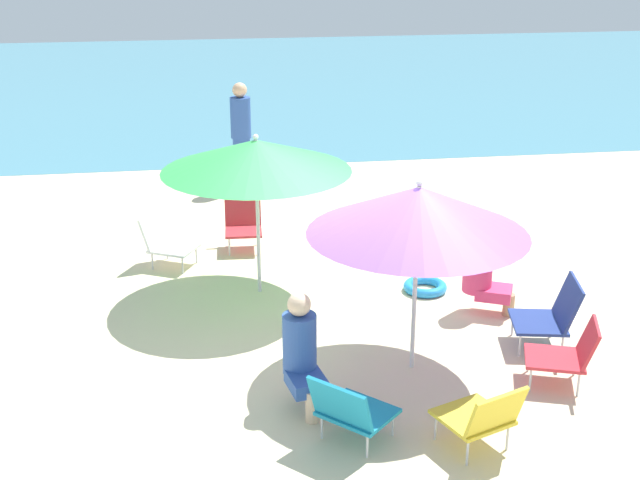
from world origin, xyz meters
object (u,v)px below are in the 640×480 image
at_px(beach_chair_c, 243,223).
at_px(swim_ring, 425,287).
at_px(umbrella_green, 256,156).
at_px(person_a, 241,136).
at_px(person_b, 483,272).
at_px(person_c, 302,350).
at_px(beach_chair_e, 568,353).
at_px(beach_chair_f, 482,416).
at_px(beach_chair_a, 165,241).
at_px(beach_chair_b, 350,409).
at_px(umbrella_purple, 418,210).
at_px(beach_chair_d, 552,313).

bearing_deg(beach_chair_c, swim_ring, 52.05).
relative_size(umbrella_green, person_a, 1.24).
relative_size(umbrella_green, person_b, 2.23).
bearing_deg(person_c, person_a, 170.67).
distance_m(umbrella_green, person_b, 2.64).
bearing_deg(beach_chair_c, beach_chair_e, 37.29).
relative_size(beach_chair_e, person_a, 0.44).
xyz_separation_m(beach_chair_f, person_b, (0.81, 2.41, 0.12)).
height_order(beach_chair_a, person_a, person_a).
relative_size(beach_chair_b, beach_chair_f, 1.07).
relative_size(beach_chair_b, beach_chair_e, 1.09).
xyz_separation_m(umbrella_purple, person_b, (1.00, 1.03, -1.07)).
height_order(person_c, swim_ring, person_c).
distance_m(umbrella_green, person_a, 3.93).
distance_m(beach_chair_f, person_a, 7.27).
bearing_deg(beach_chair_b, person_c, 69.94).
height_order(umbrella_purple, swim_ring, umbrella_purple).
bearing_deg(beach_chair_b, beach_chair_a, 65.90).
xyz_separation_m(beach_chair_f, swim_ring, (0.37, 3.00, -0.27)).
relative_size(umbrella_purple, person_c, 1.94).
distance_m(beach_chair_e, beach_chair_f, 1.37).
height_order(beach_chair_d, person_c, person_c).
relative_size(umbrella_green, beach_chair_c, 3.38).
bearing_deg(person_a, umbrella_green, -135.50).
height_order(beach_chair_d, person_a, person_a).
xyz_separation_m(beach_chair_b, beach_chair_f, (0.97, -0.26, 0.01)).
relative_size(umbrella_purple, swim_ring, 4.02).
bearing_deg(person_b, umbrella_green, -175.77).
xyz_separation_m(umbrella_purple, swim_ring, (0.56, 1.63, -1.46)).
bearing_deg(beach_chair_a, beach_chair_f, -32.06).
height_order(beach_chair_b, person_b, person_b).
xyz_separation_m(beach_chair_d, person_b, (-0.40, 0.84, 0.10)).
bearing_deg(person_a, beach_chair_b, -131.29).
height_order(umbrella_purple, person_b, umbrella_purple).
xyz_separation_m(beach_chair_e, person_a, (-2.44, 6.26, 0.50)).
bearing_deg(umbrella_purple, person_b, 46.05).
height_order(beach_chair_b, swim_ring, beach_chair_b).
bearing_deg(beach_chair_e, beach_chair_c, -36.44).
height_order(beach_chair_a, swim_ring, beach_chair_a).
bearing_deg(beach_chair_e, beach_chair_a, -24.09).
xyz_separation_m(beach_chair_a, beach_chair_d, (3.68, -2.63, 0.04)).
distance_m(beach_chair_e, person_b, 1.57).
relative_size(beach_chair_a, beach_chair_e, 1.02).
bearing_deg(person_a, person_c, -133.66).
height_order(beach_chair_d, person_b, person_b).
xyz_separation_m(beach_chair_d, swim_ring, (-0.83, 1.44, -0.30)).
height_order(beach_chair_c, swim_ring, beach_chair_c).
height_order(beach_chair_a, beach_chair_b, beach_chair_a).
xyz_separation_m(beach_chair_a, swim_ring, (2.84, -1.19, -0.26)).
xyz_separation_m(beach_chair_a, beach_chair_c, (0.95, 0.45, 0.01)).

